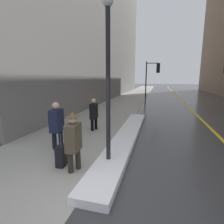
{
  "coord_description": "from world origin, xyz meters",
  "views": [
    {
      "loc": [
        1.43,
        -2.88,
        2.42
      ],
      "look_at": [
        -0.4,
        4.0,
        1.05
      ],
      "focal_mm": 28.0,
      "sensor_mm": 36.0,
      "label": 1
    }
  ],
  "objects_px": {
    "pedestrian_in_fedora": "(73,139)",
    "pedestrian_with_shoulder_bag": "(94,113)",
    "lamp_post": "(108,69)",
    "traffic_light_near": "(153,73)",
    "pedestrian_nearside": "(57,123)",
    "rolling_suitcase": "(62,156)"
  },
  "relations": [
    {
      "from": "pedestrian_with_shoulder_bag",
      "to": "rolling_suitcase",
      "type": "bearing_deg",
      "value": 0.83
    },
    {
      "from": "traffic_light_near",
      "to": "pedestrian_nearside",
      "type": "xyz_separation_m",
      "value": [
        -2.78,
        -12.33,
        -1.98
      ]
    },
    {
      "from": "lamp_post",
      "to": "traffic_light_near",
      "type": "relative_size",
      "value": 1.1
    },
    {
      "from": "pedestrian_nearside",
      "to": "rolling_suitcase",
      "type": "xyz_separation_m",
      "value": [
        0.82,
        -1.12,
        -0.61
      ]
    },
    {
      "from": "traffic_light_near",
      "to": "pedestrian_with_shoulder_bag",
      "type": "distance_m",
      "value": 10.42
    },
    {
      "from": "pedestrian_nearside",
      "to": "pedestrian_with_shoulder_bag",
      "type": "relative_size",
      "value": 1.08
    },
    {
      "from": "lamp_post",
      "to": "pedestrian_nearside",
      "type": "relative_size",
      "value": 2.68
    },
    {
      "from": "pedestrian_in_fedora",
      "to": "pedestrian_nearside",
      "type": "bearing_deg",
      "value": -139.59
    },
    {
      "from": "pedestrian_nearside",
      "to": "pedestrian_in_fedora",
      "type": "bearing_deg",
      "value": 40.41
    },
    {
      "from": "traffic_light_near",
      "to": "pedestrian_in_fedora",
      "type": "relative_size",
      "value": 2.48
    },
    {
      "from": "lamp_post",
      "to": "pedestrian_with_shoulder_bag",
      "type": "distance_m",
      "value": 3.95
    },
    {
      "from": "pedestrian_nearside",
      "to": "rolling_suitcase",
      "type": "height_order",
      "value": "pedestrian_nearside"
    },
    {
      "from": "lamp_post",
      "to": "pedestrian_with_shoulder_bag",
      "type": "height_order",
      "value": "lamp_post"
    },
    {
      "from": "traffic_light_near",
      "to": "pedestrian_nearside",
      "type": "relative_size",
      "value": 2.44
    },
    {
      "from": "lamp_post",
      "to": "pedestrian_in_fedora",
      "type": "relative_size",
      "value": 2.73
    },
    {
      "from": "pedestrian_in_fedora",
      "to": "rolling_suitcase",
      "type": "relative_size",
      "value": 1.69
    },
    {
      "from": "pedestrian_with_shoulder_bag",
      "to": "rolling_suitcase",
      "type": "distance_m",
      "value": 3.56
    },
    {
      "from": "pedestrian_in_fedora",
      "to": "pedestrian_with_shoulder_bag",
      "type": "xyz_separation_m",
      "value": [
        -0.82,
        3.65,
        -0.04
      ]
    },
    {
      "from": "pedestrian_in_fedora",
      "to": "rolling_suitcase",
      "type": "distance_m",
      "value": 0.75
    },
    {
      "from": "traffic_light_near",
      "to": "rolling_suitcase",
      "type": "bearing_deg",
      "value": -108.15
    },
    {
      "from": "lamp_post",
      "to": "pedestrian_in_fedora",
      "type": "distance_m",
      "value": 2.02
    },
    {
      "from": "traffic_light_near",
      "to": "pedestrian_nearside",
      "type": "height_order",
      "value": "traffic_light_near"
    }
  ]
}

